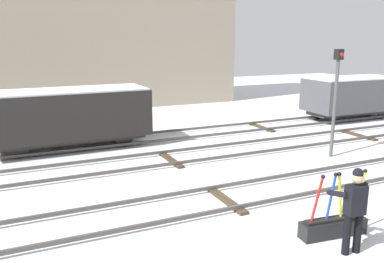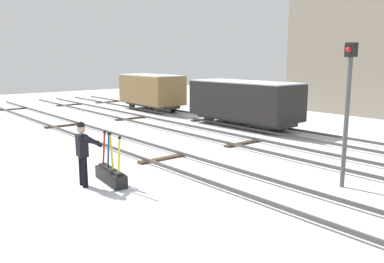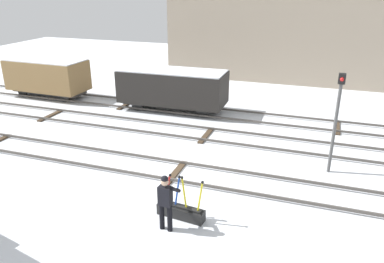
{
  "view_description": "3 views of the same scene",
  "coord_description": "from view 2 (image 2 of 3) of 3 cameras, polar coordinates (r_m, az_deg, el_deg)",
  "views": [
    {
      "loc": [
        -4.92,
        -8.71,
        4.19
      ],
      "look_at": [
        0.07,
        2.28,
        1.39
      ],
      "focal_mm": 37.91,
      "sensor_mm": 36.0,
      "label": 1
    },
    {
      "loc": [
        10.95,
        -7.69,
        3.42
      ],
      "look_at": [
        0.12,
        1.18,
        0.86
      ],
      "focal_mm": 37.48,
      "sensor_mm": 36.0,
      "label": 2
    },
    {
      "loc": [
        4.73,
        -11.86,
        6.78
      ],
      "look_at": [
        -0.01,
        1.93,
        0.99
      ],
      "focal_mm": 35.37,
      "sensor_mm": 36.0,
      "label": 3
    }
  ],
  "objects": [
    {
      "name": "ground_plane",
      "position": [
        13.81,
        -4.11,
        -4.01
      ],
      "size": [
        60.0,
        60.0,
        0.0
      ],
      "primitive_type": "plane",
      "color": "silver"
    },
    {
      "name": "signal_post",
      "position": [
        11.21,
        21.27,
        4.12
      ],
      "size": [
        0.24,
        0.32,
        3.82
      ],
      "color": "#4C4C4C",
      "rests_on": "ground_plane"
    },
    {
      "name": "track_main_line",
      "position": [
        13.79,
        -4.12,
        -3.57
      ],
      "size": [
        44.0,
        1.94,
        0.18
      ],
      "color": "#4C4742",
      "rests_on": "ground_plane"
    },
    {
      "name": "track_siding_far",
      "position": [
        18.65,
        13.82,
        -0.16
      ],
      "size": [
        44.0,
        1.94,
        0.18
      ],
      "color": "#4C4742",
      "rests_on": "ground_plane"
    },
    {
      "name": "freight_car_back_track",
      "position": [
        26.75,
        -5.81,
        5.89
      ],
      "size": [
        4.99,
        2.31,
        2.36
      ],
      "rotation": [
        0.0,
        0.0,
        -0.03
      ],
      "color": "#2D2B28",
      "rests_on": "ground_plane"
    },
    {
      "name": "rail_worker",
      "position": [
        11.14,
        -15.23,
        -2.54
      ],
      "size": [
        0.58,
        0.72,
        1.78
      ],
      "rotation": [
        0.0,
        0.0,
        -0.11
      ],
      "color": "black",
      "rests_on": "ground_plane"
    },
    {
      "name": "track_siding_near",
      "position": [
        16.32,
        7.26,
        -1.44
      ],
      "size": [
        44.0,
        1.94,
        0.18
      ],
      "color": "#4C4742",
      "rests_on": "ground_plane"
    },
    {
      "name": "switch_lever_frame",
      "position": [
        11.44,
        -11.48,
        -5.95
      ],
      "size": [
        1.55,
        0.53,
        1.45
      ],
      "rotation": [
        0.0,
        0.0,
        -0.11
      ],
      "color": "black",
      "rests_on": "ground_plane"
    },
    {
      "name": "freight_car_far_end",
      "position": [
        20.33,
        7.41,
        4.37
      ],
      "size": [
        5.94,
        2.31,
        2.3
      ],
      "rotation": [
        0.0,
        0.0,
        0.02
      ],
      "color": "#2D2B28",
      "rests_on": "ground_plane"
    }
  ]
}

